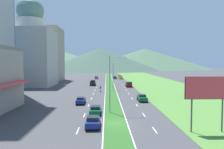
{
  "coord_description": "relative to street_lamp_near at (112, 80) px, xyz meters",
  "views": [
    {
      "loc": [
        -1.28,
        -30.98,
        8.92
      ],
      "look_at": [
        0.2,
        28.59,
        5.7
      ],
      "focal_mm": 34.29,
      "sensor_mm": 36.0,
      "label": 1
    }
  ],
  "objects": [
    {
      "name": "lane_dash_right_6",
      "position": [
        5.48,
        23.42,
        -5.83
      ],
      "size": [
        0.16,
        2.8,
        0.01
      ],
      "primitive_type": "cube",
      "color": "silver",
      "rests_on": "ground_plane"
    },
    {
      "name": "car_5",
      "position": [
        -6.61,
        81.06,
        -5.06
      ],
      "size": [
        1.96,
        4.08,
        1.53
      ],
      "rotation": [
        0.0,
        0.0,
        1.57
      ],
      "color": "slate",
      "rests_on": "ground_plane"
    },
    {
      "name": "car_2",
      "position": [
        7.38,
        11.43,
        -5.03
      ],
      "size": [
        1.99,
        4.79,
        1.56
      ],
      "rotation": [
        0.0,
        0.0,
        -1.57
      ],
      "color": "#0C5128",
      "rests_on": "ground_plane"
    },
    {
      "name": "car_4",
      "position": [
        -2.89,
        -1.01,
        -5.09
      ],
      "size": [
        1.99,
        4.38,
        1.46
      ],
      "rotation": [
        0.0,
        0.0,
        1.57
      ],
      "color": "#0C5128",
      "rests_on": "ground_plane"
    },
    {
      "name": "lane_dash_left_10",
      "position": [
        -4.72,
        57.06,
        -5.83
      ],
      "size": [
        0.16,
        2.8,
        0.01
      ],
      "primitive_type": "cube",
      "color": "silver",
      "rests_on": "ground_plane"
    },
    {
      "name": "lane_dash_left_5",
      "position": [
        -4.72,
        15.01,
        -5.83
      ],
      "size": [
        0.16,
        2.8,
        0.01
      ],
      "primitive_type": "cube",
      "color": "silver",
      "rests_on": "ground_plane"
    },
    {
      "name": "car_6",
      "position": [
        -2.82,
        -8.75,
        -5.04
      ],
      "size": [
        2.0,
        4.07,
        1.57
      ],
      "rotation": [
        0.0,
        0.0,
        1.57
      ],
      "color": "navy",
      "rests_on": "ground_plane"
    },
    {
      "name": "domed_building",
      "position": [
        -30.44,
        46.53,
        8.4
      ],
      "size": [
        17.0,
        17.0,
        34.22
      ],
      "color": "#B7B2A8",
      "rests_on": "ground_plane"
    },
    {
      "name": "lane_dash_left_7",
      "position": [
        -4.72,
        31.83,
        -5.83
      ],
      "size": [
        0.16,
        2.8,
        0.01
      ],
      "primitive_type": "cube",
      "color": "silver",
      "rests_on": "ground_plane"
    },
    {
      "name": "lane_dash_left_2",
      "position": [
        -4.72,
        -10.21,
        -5.83
      ],
      "size": [
        0.16,
        2.8,
        0.01
      ],
      "primitive_type": "cube",
      "color": "silver",
      "rests_on": "ground_plane"
    },
    {
      "name": "edge_line_median_right",
      "position": [
        2.13,
        52.97,
        -5.83
      ],
      "size": [
        0.16,
        240.0,
        0.01
      ],
      "primitive_type": "cube",
      "color": "silver",
      "rests_on": "ground_plane"
    },
    {
      "name": "lane_dash_left_8",
      "position": [
        -4.72,
        40.24,
        -5.83
      ],
      "size": [
        0.16,
        2.8,
        0.01
      ],
      "primitive_type": "cube",
      "color": "silver",
      "rests_on": "ground_plane"
    },
    {
      "name": "car_3",
      "position": [
        3.67,
        81.12,
        -5.07
      ],
      "size": [
        2.04,
        4.04,
        1.51
      ],
      "rotation": [
        0.0,
        0.0,
        -1.57
      ],
      "color": "#0C5128",
      "rests_on": "ground_plane"
    },
    {
      "name": "car_0",
      "position": [
        7.02,
        79.95,
        -5.1
      ],
      "size": [
        2.0,
        4.02,
        1.45
      ],
      "rotation": [
        0.0,
        0.0,
        -1.57
      ],
      "color": "yellow",
      "rests_on": "ground_plane"
    },
    {
      "name": "billboard_roadside",
      "position": [
        11.93,
        -11.32,
        -0.39
      ],
      "size": [
        5.88,
        0.28,
        7.2
      ],
      "color": "#4C4C51",
      "rests_on": "ground_plane"
    },
    {
      "name": "lane_dash_right_5",
      "position": [
        5.48,
        15.01,
        -5.83
      ],
      "size": [
        0.16,
        2.8,
        0.01
      ],
      "primitive_type": "cube",
      "color": "silver",
      "rests_on": "ground_plane"
    },
    {
      "name": "car_1",
      "position": [
        7.14,
        92.84,
        -5.07
      ],
      "size": [
        1.93,
        4.0,
        1.48
      ],
      "rotation": [
        0.0,
        0.0,
        -1.57
      ],
      "color": "yellow",
      "rests_on": "ground_plane"
    },
    {
      "name": "hill_far_left",
      "position": [
        -77.46,
        286.59,
        8.8
      ],
      "size": [
        187.21,
        187.21,
        29.27
      ],
      "primitive_type": "cone",
      "color": "#516B56",
      "rests_on": "ground_plane"
    },
    {
      "name": "lane_dash_left_9",
      "position": [
        -4.72,
        48.65,
        -5.83
      ],
      "size": [
        0.16,
        2.8,
        0.01
      ],
      "primitive_type": "cube",
      "color": "silver",
      "rests_on": "ground_plane"
    },
    {
      "name": "hill_far_right",
      "position": [
        58.25,
        292.81,
        9.79
      ],
      "size": [
        191.95,
        191.95,
        31.25
      ],
      "primitive_type": "cone",
      "color": "#47664C",
      "rests_on": "ground_plane"
    },
    {
      "name": "lane_dash_right_10",
      "position": [
        5.48,
        57.06,
        -5.83
      ],
      "size": [
        0.16,
        2.8,
        0.01
      ],
      "primitive_type": "cube",
      "color": "silver",
      "rests_on": "ground_plane"
    },
    {
      "name": "lane_dash_left_3",
      "position": [
        -4.72,
        -1.8,
        -5.83
      ],
      "size": [
        0.16,
        2.8,
        0.01
      ],
      "primitive_type": "cube",
      "color": "silver",
      "rests_on": "ground_plane"
    },
    {
      "name": "midrise_colored",
      "position": [
        -32.52,
        69.12,
        7.2
      ],
      "size": [
        17.89,
        17.89,
        26.08
      ],
      "primitive_type": "cube",
      "color": "#9E9384",
      "rests_on": "ground_plane"
    },
    {
      "name": "lane_dash_right_2",
      "position": [
        5.48,
        -10.21,
        -5.83
      ],
      "size": [
        0.16,
        2.8,
        0.01
      ],
      "primitive_type": "cube",
      "color": "silver",
      "rests_on": "ground_plane"
    },
    {
      "name": "lane_dash_right_7",
      "position": [
        5.48,
        31.83,
        -5.83
      ],
      "size": [
        0.16,
        2.8,
        0.01
      ],
      "primitive_type": "cube",
      "color": "silver",
      "rests_on": "ground_plane"
    },
    {
      "name": "motorcycle_rider",
      "position": [
        -2.89,
        28.12,
        -5.09
      ],
      "size": [
        0.36,
        2.0,
        1.8
      ],
      "rotation": [
        0.0,
        0.0,
        1.57
      ],
      "color": "black",
      "rests_on": "ground_plane"
    },
    {
      "name": "pickup_truck_0",
      "position": [
        7.36,
        41.04,
        -4.85
      ],
      "size": [
        2.18,
        5.4,
        2.0
      ],
      "rotation": [
        0.0,
        0.0,
        -1.57
      ],
      "color": "maroon",
      "rests_on": "ground_plane"
    },
    {
      "name": "ground_plane",
      "position": [
        0.38,
        -7.03,
        -5.84
      ],
      "size": [
        600.0,
        600.0,
        0.0
      ],
      "primitive_type": "plane",
      "color": "#424244"
    },
    {
      "name": "hill_far_center",
      "position": [
        -8.46,
        220.72,
        7.53
      ],
      "size": [
        142.61,
        142.61,
        26.74
      ],
      "primitive_type": "cone",
      "color": "#3D5647",
      "rests_on": "ground_plane"
    },
    {
      "name": "lane_dash_left_4",
      "position": [
        -4.72,
        6.61,
        -5.83
      ],
      "size": [
        0.16,
        2.8,
        0.01
      ],
      "primitive_type": "cube",
      "color": "silver",
      "rests_on": "ground_plane"
    },
    {
      "name": "lane_dash_left_6",
      "position": [
        -4.72,
        23.42,
        -5.83
      ],
      "size": [
        0.16,
        2.8,
        0.01
      ],
      "primitive_type": "cube",
      "color": "silver",
      "rests_on": "ground_plane"
    },
    {
      "name": "lane_dash_right_11",
      "position": [
        5.48,
        65.47,
        -5.83
      ],
      "size": [
        0.16,
        2.8,
        0.01
      ],
      "primitive_type": "cube",
      "color": "silver",
      "rests_on": "ground_plane"
    },
    {
      "name": "grass_median",
      "position": [
        0.38,
        52.97,
        -5.81
      ],
      "size": [
        3.2,
        240.0,
        0.06
      ],
      "primitive_type": "cube",
      "color": "#2D6023",
      "rests_on": "ground_plane"
    },
    {
      "name": "grass_verge_right",
      "position": [
        20.98,
        52.97,
        -5.81
      ],
      "size": [
        24.0,
        240.0,
        0.06
      ],
      "primitive_type": "cube",
      "color": "#518438",
      "rests_on": "ground_plane"
    },
    {
      "name": "lane_dash_right_9",
      "position": [
        5.48,
        48.65,
        -5.83
      ],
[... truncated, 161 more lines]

